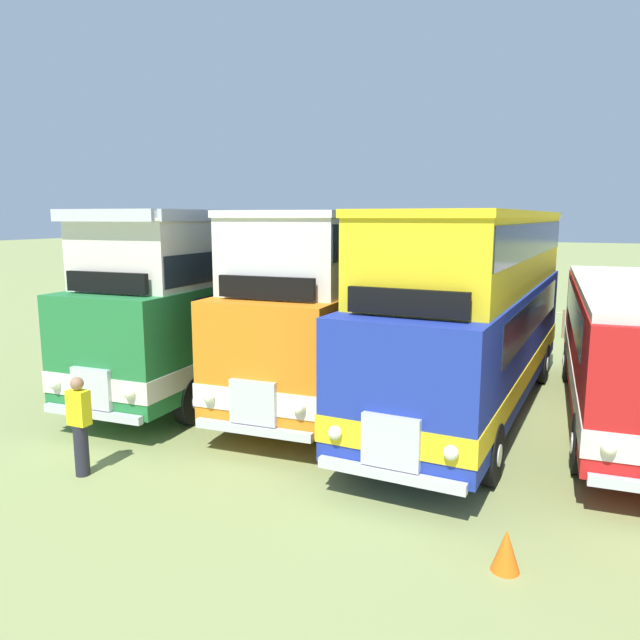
# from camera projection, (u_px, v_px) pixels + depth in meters

# --- Properties ---
(ground_plane) EXTENTS (200.00, 200.00, 0.00)m
(ground_plane) POSITION_uv_depth(u_px,v_px,m) (547.00, 416.00, 13.38)
(ground_plane) COLOR #8C9956
(bus_first_in_row) EXTENTS (2.96, 11.27, 4.52)m
(bus_first_in_row) POSITION_uv_depth(u_px,v_px,m) (235.00, 291.00, 16.64)
(bus_first_in_row) COLOR #237538
(bus_first_in_row) RESTS_ON ground
(bus_second_in_row) EXTENTS (2.97, 10.16, 4.49)m
(bus_second_in_row) POSITION_uv_depth(u_px,v_px,m) (345.00, 293.00, 15.23)
(bus_second_in_row) COLOR orange
(bus_second_in_row) RESTS_ON ground
(bus_third_in_row) EXTENTS (3.09, 10.64, 4.49)m
(bus_third_in_row) POSITION_uv_depth(u_px,v_px,m) (475.00, 304.00, 13.36)
(bus_third_in_row) COLOR #1E339E
(bus_third_in_row) RESTS_ON ground
(bus_fourth_in_row) EXTENTS (3.04, 10.04, 2.99)m
(bus_fourth_in_row) POSITION_uv_depth(u_px,v_px,m) (636.00, 342.00, 12.82)
(bus_fourth_in_row) COLOR red
(bus_fourth_in_row) RESTS_ON ground
(cone_near_end) EXTENTS (0.36, 0.36, 0.55)m
(cone_near_end) POSITION_uv_depth(u_px,v_px,m) (506.00, 550.00, 7.50)
(cone_near_end) COLOR orange
(cone_near_end) RESTS_ON ground
(marshal_person) EXTENTS (0.36, 0.24, 1.73)m
(marshal_person) POSITION_uv_depth(u_px,v_px,m) (80.00, 425.00, 10.20)
(marshal_person) COLOR #23232D
(marshal_person) RESTS_ON ground
(rope_fence_line) EXTENTS (22.60, 0.08, 1.05)m
(rope_fence_line) POSITION_uv_depth(u_px,v_px,m) (563.00, 320.00, 21.88)
(rope_fence_line) COLOR #8C704C
(rope_fence_line) RESTS_ON ground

